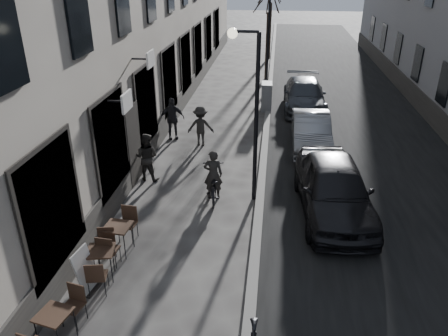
% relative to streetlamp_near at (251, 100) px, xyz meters
% --- Properties ---
extents(road, '(7.30, 60.00, 0.00)m').
position_rel_streetlamp_near_xyz_m(road, '(4.02, 10.00, -3.16)').
color(road, black).
rests_on(road, ground).
extents(kerb, '(0.25, 60.00, 0.12)m').
position_rel_streetlamp_near_xyz_m(kerb, '(0.37, 10.00, -3.10)').
color(kerb, slate).
rests_on(kerb, ground).
extents(streetlamp_near, '(0.90, 0.28, 5.09)m').
position_rel_streetlamp_near_xyz_m(streetlamp_near, '(0.00, 0.00, 0.00)').
color(streetlamp_near, black).
rests_on(streetlamp_near, ground).
extents(streetlamp_far, '(0.90, 0.28, 5.09)m').
position_rel_streetlamp_near_xyz_m(streetlamp_far, '(0.00, 12.00, 0.00)').
color(streetlamp_far, black).
rests_on(streetlamp_far, ground).
extents(bistro_set_a, '(0.70, 1.49, 0.85)m').
position_rel_streetlamp_near_xyz_m(bistro_set_a, '(-3.27, -6.03, -2.72)').
color(bistro_set_a, '#302215').
rests_on(bistro_set_a, ground).
extents(bistro_set_b, '(0.71, 1.53, 0.88)m').
position_rel_streetlamp_near_xyz_m(bistro_set_b, '(-3.11, -4.05, -2.71)').
color(bistro_set_b, '#302215').
rests_on(bistro_set_b, ground).
extents(bistro_set_c, '(0.68, 1.58, 0.92)m').
position_rel_streetlamp_near_xyz_m(bistro_set_c, '(-3.03, -3.10, -2.69)').
color(bistro_set_c, '#302215').
rests_on(bistro_set_c, ground).
extents(sign_board, '(0.44, 0.64, 1.03)m').
position_rel_streetlamp_near_xyz_m(sign_board, '(-3.29, -4.51, -2.74)').
color(sign_board, black).
rests_on(sign_board, ground).
extents(utility_cabinet, '(0.53, 0.92, 1.36)m').
position_rel_streetlamp_near_xyz_m(utility_cabinet, '(0.27, 8.80, -2.48)').
color(utility_cabinet, slate).
rests_on(utility_cabinet, ground).
extents(bicycle, '(0.87, 1.91, 0.97)m').
position_rel_streetlamp_near_xyz_m(bicycle, '(-1.08, -0.04, -2.68)').
color(bicycle, black).
rests_on(bicycle, ground).
extents(cyclist_rider, '(0.62, 0.45, 1.58)m').
position_rel_streetlamp_near_xyz_m(cyclist_rider, '(-1.08, -0.04, -2.37)').
color(cyclist_rider, '#272422').
rests_on(cyclist_rider, ground).
extents(pedestrian_near, '(0.88, 0.73, 1.63)m').
position_rel_streetlamp_near_xyz_m(pedestrian_near, '(-3.43, 0.93, -2.35)').
color(pedestrian_near, '#282522').
rests_on(pedestrian_near, ground).
extents(pedestrian_mid, '(1.07, 0.67, 1.58)m').
position_rel_streetlamp_near_xyz_m(pedestrian_mid, '(-2.16, 4.08, -2.37)').
color(pedestrian_mid, '#282523').
rests_on(pedestrian_mid, ground).
extents(pedestrian_far, '(1.09, 0.74, 1.72)m').
position_rel_streetlamp_near_xyz_m(pedestrian_far, '(-3.43, 4.64, -2.30)').
color(pedestrian_far, black).
rests_on(pedestrian_far, ground).
extents(car_near, '(2.27, 4.88, 1.62)m').
position_rel_streetlamp_near_xyz_m(car_near, '(2.47, -0.53, -2.35)').
color(car_near, black).
rests_on(car_near, ground).
extents(car_mid, '(1.41, 4.01, 1.32)m').
position_rel_streetlamp_near_xyz_m(car_mid, '(2.13, 4.35, -2.50)').
color(car_mid, gray).
rests_on(car_mid, ground).
extents(car_far, '(1.99, 4.82, 1.39)m').
position_rel_streetlamp_near_xyz_m(car_far, '(2.10, 9.26, -2.46)').
color(car_far, '#35393F').
rests_on(car_far, ground).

